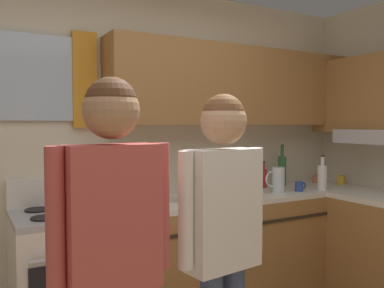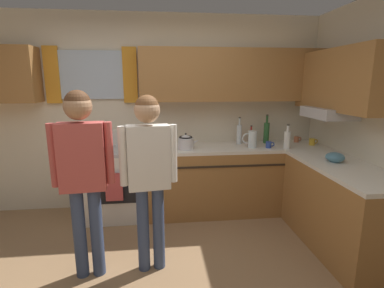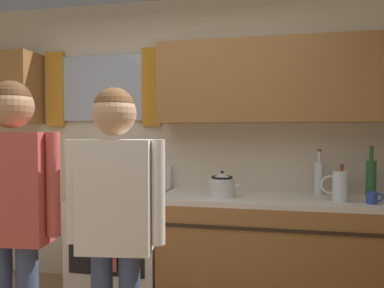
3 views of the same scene
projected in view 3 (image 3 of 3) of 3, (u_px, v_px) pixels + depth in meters
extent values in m
cube|color=beige|center=(179.00, 143.00, 3.27)|extent=(4.60, 0.10, 2.60)
cube|color=silver|center=(103.00, 88.00, 3.32)|extent=(0.79, 0.03, 0.61)
cube|color=orange|center=(55.00, 89.00, 3.41)|extent=(0.18, 0.04, 0.71)
cube|color=orange|center=(152.00, 87.00, 3.22)|extent=(0.18, 0.04, 0.71)
cube|color=#9E6B38|center=(306.00, 81.00, 2.83)|extent=(2.40, 0.32, 0.67)
cube|color=#9E6B38|center=(312.00, 258.00, 2.73)|extent=(2.33, 0.62, 0.86)
cube|color=silver|center=(312.00, 200.00, 2.71)|extent=(2.33, 0.62, 0.04)
cube|color=#2D2319|center=(318.00, 233.00, 2.41)|extent=(2.21, 0.01, 0.02)
cube|color=silver|center=(122.00, 246.00, 3.03)|extent=(0.74, 0.62, 0.86)
cube|color=black|center=(106.00, 252.00, 2.72)|extent=(0.62, 0.01, 0.36)
cylinder|color=#ADADB2|center=(104.00, 225.00, 2.68)|extent=(0.62, 0.02, 0.02)
cube|color=#ADADB2|center=(122.00, 194.00, 3.01)|extent=(0.74, 0.62, 0.04)
cube|color=silver|center=(133.00, 176.00, 3.27)|extent=(0.74, 0.08, 0.20)
cylinder|color=black|center=(94.00, 193.00, 2.91)|extent=(0.17, 0.17, 0.01)
cylinder|color=black|center=(137.00, 194.00, 2.84)|extent=(0.17, 0.17, 0.01)
cylinder|color=black|center=(108.00, 188.00, 3.18)|extent=(0.17, 0.17, 0.01)
cylinder|color=black|center=(147.00, 189.00, 3.11)|extent=(0.17, 0.17, 0.01)
cube|color=#CC4C4C|center=(104.00, 249.00, 2.68)|extent=(0.20, 0.02, 0.34)
cylinder|color=#2D6633|center=(371.00, 179.00, 2.77)|extent=(0.08, 0.08, 0.28)
cylinder|color=#2D6633|center=(371.00, 154.00, 2.77)|extent=(0.03, 0.03, 0.10)
cylinder|color=#3F382D|center=(372.00, 147.00, 2.76)|extent=(0.03, 0.03, 0.02)
cylinder|color=silver|center=(319.00, 179.00, 2.83)|extent=(0.07, 0.07, 0.26)
cylinder|color=silver|center=(319.00, 157.00, 2.82)|extent=(0.03, 0.03, 0.09)
cylinder|color=#3F382D|center=(319.00, 150.00, 2.82)|extent=(0.03, 0.03, 0.02)
cylinder|color=red|center=(342.00, 185.00, 2.83)|extent=(0.06, 0.06, 0.17)
cylinder|color=red|center=(342.00, 170.00, 2.82)|extent=(0.02, 0.02, 0.06)
cylinder|color=#3F382D|center=(342.00, 166.00, 2.82)|extent=(0.03, 0.03, 0.02)
cylinder|color=#2D479E|center=(372.00, 198.00, 2.49)|extent=(0.07, 0.07, 0.08)
torus|color=#2D479E|center=(379.00, 197.00, 2.48)|extent=(0.06, 0.01, 0.06)
cylinder|color=silver|center=(222.00, 188.00, 2.74)|extent=(0.20, 0.20, 0.14)
cone|color=silver|center=(222.00, 176.00, 2.73)|extent=(0.18, 0.18, 0.05)
sphere|color=black|center=(222.00, 172.00, 2.73)|extent=(0.02, 0.02, 0.02)
cone|color=silver|center=(239.00, 185.00, 2.71)|extent=(0.09, 0.04, 0.07)
torus|color=black|center=(222.00, 177.00, 2.73)|extent=(0.17, 0.17, 0.02)
cylinder|color=silver|center=(340.00, 186.00, 2.57)|extent=(0.11, 0.11, 0.22)
torus|color=silver|center=(330.00, 185.00, 2.58)|extent=(0.14, 0.02, 0.14)
cube|color=#BF4C47|center=(13.00, 188.00, 1.84)|extent=(0.39, 0.19, 0.58)
cylinder|color=#BF4C47|center=(53.00, 184.00, 1.82)|extent=(0.07, 0.07, 0.54)
sphere|color=#A87A56|center=(11.00, 106.00, 1.83)|extent=(0.23, 0.23, 0.23)
sphere|color=#4C2D19|center=(11.00, 101.00, 1.83)|extent=(0.21, 0.21, 0.21)
cube|color=white|center=(115.00, 196.00, 1.77)|extent=(0.38, 0.20, 0.57)
cylinder|color=white|center=(158.00, 192.00, 1.76)|extent=(0.07, 0.07, 0.52)
cylinder|color=white|center=(72.00, 191.00, 1.78)|extent=(0.07, 0.07, 0.52)
sphere|color=tan|center=(114.00, 113.00, 1.76)|extent=(0.22, 0.22, 0.22)
sphere|color=brown|center=(114.00, 108.00, 1.76)|extent=(0.20, 0.20, 0.20)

